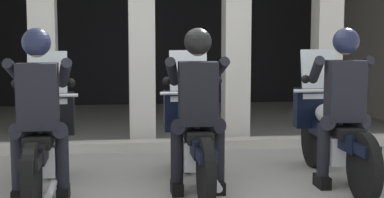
# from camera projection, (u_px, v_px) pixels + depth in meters

# --- Properties ---
(ground_plane) EXTENTS (80.00, 80.00, 0.00)m
(ground_plane) POSITION_uv_depth(u_px,v_px,m) (169.00, 134.00, 8.77)
(ground_plane) COLOR gray
(kerb_strip) EXTENTS (7.15, 0.24, 0.12)m
(kerb_strip) POSITION_uv_depth(u_px,v_px,m) (194.00, 144.00, 7.72)
(kerb_strip) COLOR #B7B5AD
(kerb_strip) RESTS_ON ground
(motorcycle_left) EXTENTS (0.62, 2.04, 1.35)m
(motorcycle_left) POSITION_uv_depth(u_px,v_px,m) (44.00, 141.00, 5.63)
(motorcycle_left) COLOR black
(motorcycle_left) RESTS_ON ground
(police_officer_left) EXTENTS (0.63, 0.61, 1.58)m
(police_officer_left) POSITION_uv_depth(u_px,v_px,m) (38.00, 100.00, 5.30)
(police_officer_left) COLOR black
(police_officer_left) RESTS_ON ground
(motorcycle_center) EXTENTS (0.62, 2.04, 1.35)m
(motorcycle_center) POSITION_uv_depth(u_px,v_px,m) (194.00, 137.00, 5.86)
(motorcycle_center) COLOR black
(motorcycle_center) RESTS_ON ground
(police_officer_center) EXTENTS (0.63, 0.61, 1.58)m
(police_officer_center) POSITION_uv_depth(u_px,v_px,m) (198.00, 97.00, 5.53)
(police_officer_center) COLOR black
(police_officer_center) RESTS_ON ground
(motorcycle_right) EXTENTS (0.62, 2.04, 1.35)m
(motorcycle_right) POSITION_uv_depth(u_px,v_px,m) (332.00, 132.00, 6.10)
(motorcycle_right) COLOR black
(motorcycle_right) RESTS_ON ground
(police_officer_right) EXTENTS (0.63, 0.61, 1.58)m
(police_officer_right) POSITION_uv_depth(u_px,v_px,m) (344.00, 94.00, 5.77)
(police_officer_right) COLOR black
(police_officer_right) RESTS_ON ground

